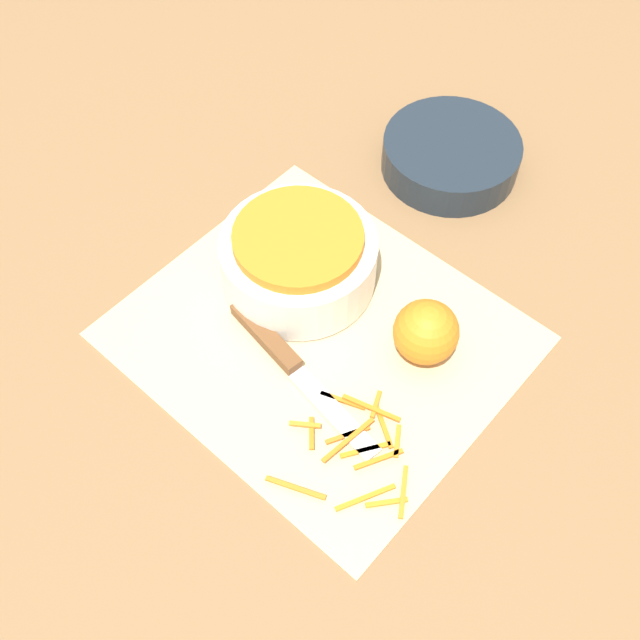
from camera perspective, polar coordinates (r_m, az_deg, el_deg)
ground_plane at (r=0.88m, az=0.00°, el=-1.31°), size 4.00×4.00×0.00m
cutting_board at (r=0.88m, az=0.00°, el=-1.21°), size 0.43×0.37×0.01m
bowl_speckled at (r=0.89m, az=-1.63°, el=4.80°), size 0.19×0.19×0.08m
bowl_dark at (r=1.06m, az=9.92°, el=12.27°), size 0.19×0.19×0.05m
knife at (r=0.86m, az=-3.18°, el=-2.31°), size 0.25×0.06×0.02m
orange_left at (r=0.84m, az=8.08°, el=-0.90°), size 0.07×0.07×0.07m
peel_pile at (r=0.80m, az=2.96°, el=-9.71°), size 0.16×0.16×0.01m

